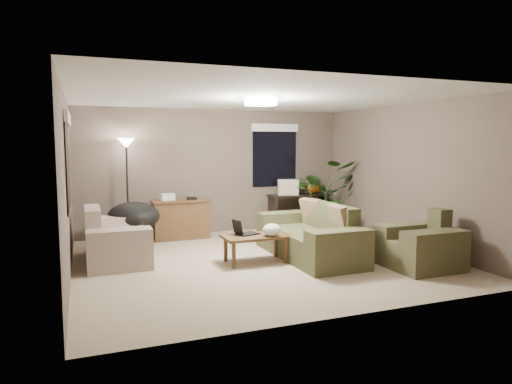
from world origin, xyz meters
name	(u,v)px	position (x,y,z in m)	size (l,w,h in m)	color
room_shell	(261,180)	(0.00, 0.00, 1.25)	(5.50, 5.50, 5.50)	tan
main_sofa	(311,239)	(0.84, -0.09, 0.29)	(0.95, 2.20, 0.85)	#45462A
throw_pillows	(325,216)	(1.09, -0.09, 0.65)	(0.33, 1.38, 0.47)	#8C7251
loveseat	(114,242)	(-2.13, 0.78, 0.30)	(0.90, 1.60, 0.85)	beige
armchair	(420,247)	(2.03, -1.22, 0.30)	(0.95, 1.00, 0.85)	brown
coffee_table	(256,239)	(-0.12, -0.09, 0.36)	(1.00, 0.55, 0.42)	brown
laptop	(243,231)	(-0.28, 0.01, 0.48)	(0.41, 0.33, 0.24)	black
plastic_bag	(272,230)	(0.08, -0.24, 0.52)	(0.27, 0.25, 0.19)	white
desk	(181,219)	(-0.82, 2.09, 0.38)	(1.10, 0.50, 0.75)	brown
desk_papers	(173,197)	(-0.97, 2.08, 0.80)	(0.68, 0.28, 0.12)	silver
console_table	(299,209)	(1.71, 2.14, 0.44)	(1.30, 0.40, 0.75)	black
pumpkin	(313,188)	(2.06, 2.14, 0.86)	(0.27, 0.27, 0.22)	orange
cardboard_box	(288,187)	(1.46, 2.14, 0.91)	(0.42, 0.31, 0.31)	beige
papasan_chair	(134,221)	(-1.74, 1.63, 0.47)	(1.04, 1.04, 0.80)	black
floor_lamp	(127,155)	(-1.78, 2.18, 1.60)	(0.32, 0.32, 1.91)	black
ceiling_fixture	(261,102)	(0.00, 0.00, 2.44)	(0.50, 0.50, 0.10)	white
houseplant	(321,202)	(2.15, 1.94, 0.58)	(1.33, 1.48, 1.15)	#2D5923
cat_scratching_post	(348,225)	(2.33, 1.20, 0.21)	(0.32, 0.32, 0.50)	tan
window_left	(68,145)	(-2.73, 0.30, 1.78)	(0.05, 1.56, 1.33)	black
window_back	(275,145)	(1.30, 2.48, 1.79)	(1.06, 0.05, 1.33)	black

